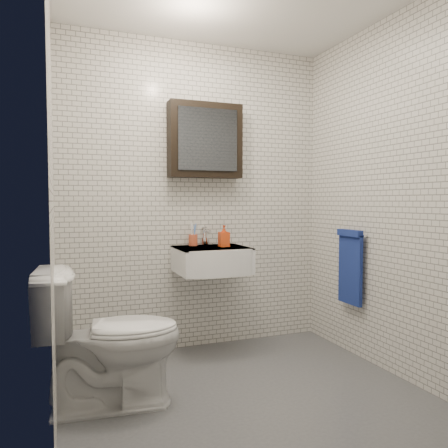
# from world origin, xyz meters

# --- Properties ---
(ground) EXTENTS (2.20, 2.00, 0.01)m
(ground) POSITION_xyz_m (0.00, 0.00, 0.01)
(ground) COLOR #4A4C52
(ground) RESTS_ON ground
(room_shell) EXTENTS (2.22, 2.02, 2.51)m
(room_shell) POSITION_xyz_m (0.00, 0.00, 1.47)
(room_shell) COLOR silver
(room_shell) RESTS_ON ground
(washbasin) EXTENTS (0.55, 0.50, 0.20)m
(washbasin) POSITION_xyz_m (0.05, 0.73, 0.76)
(washbasin) COLOR white
(washbasin) RESTS_ON room_shell
(faucet) EXTENTS (0.06, 0.20, 0.15)m
(faucet) POSITION_xyz_m (0.05, 0.93, 0.92)
(faucet) COLOR silver
(faucet) RESTS_ON washbasin
(mirror_cabinet) EXTENTS (0.60, 0.15, 0.60)m
(mirror_cabinet) POSITION_xyz_m (0.05, 0.93, 1.70)
(mirror_cabinet) COLOR black
(mirror_cabinet) RESTS_ON room_shell
(towel_rail) EXTENTS (0.09, 0.30, 0.58)m
(towel_rail) POSITION_xyz_m (1.04, 0.35, 0.72)
(towel_rail) COLOR silver
(towel_rail) RESTS_ON room_shell
(toothbrush_cup) EXTENTS (0.08, 0.08, 0.20)m
(toothbrush_cup) POSITION_xyz_m (-0.05, 0.94, 0.90)
(toothbrush_cup) COLOR #CC5433
(toothbrush_cup) RESTS_ON washbasin
(soap_bottle) EXTENTS (0.08, 0.08, 0.17)m
(soap_bottle) POSITION_xyz_m (0.15, 0.77, 0.94)
(soap_bottle) COLOR orange
(soap_bottle) RESTS_ON washbasin
(toilet) EXTENTS (0.85, 0.54, 0.83)m
(toilet) POSITION_xyz_m (-0.80, 0.14, 0.41)
(toilet) COLOR white
(toilet) RESTS_ON ground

